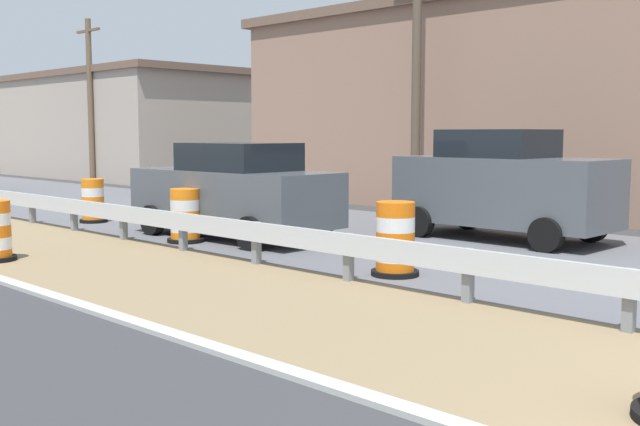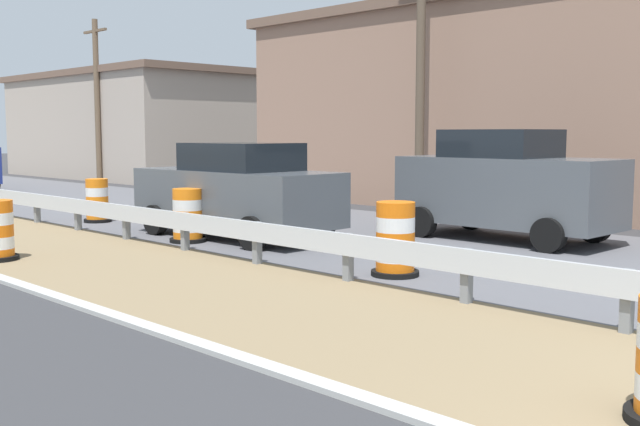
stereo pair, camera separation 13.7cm
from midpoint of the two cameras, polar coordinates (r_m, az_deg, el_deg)
traffic_barrel_close at (r=11.41m, az=5.39°, el=-2.22°), size 0.73×0.73×1.12m
traffic_barrel_mid at (r=15.09m, az=-10.44°, el=-0.38°), size 0.73×0.73×1.06m
traffic_barrel_farther at (r=18.98m, az=-17.04°, el=0.74°), size 0.66×0.66×1.05m
car_lead_near_lane at (r=15.54m, az=-6.79°, el=1.72°), size 2.11×4.76×1.96m
car_trailing_near_lane at (r=15.61m, az=13.48°, el=2.08°), size 2.08×4.38×2.23m
roadside_shop_near at (r=24.04m, az=14.88°, el=7.90°), size 8.35×16.61×5.98m
roadside_shop_far at (r=38.60m, az=-15.12°, el=6.46°), size 6.53×13.98×5.08m
utility_pole_near at (r=20.24m, az=7.14°, el=12.07°), size 0.24×1.80×8.25m
utility_pole_mid at (r=34.24m, az=-17.15°, el=8.33°), size 0.24×1.80×7.02m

